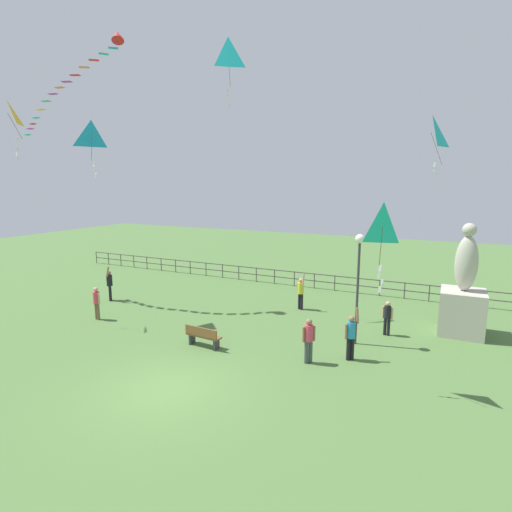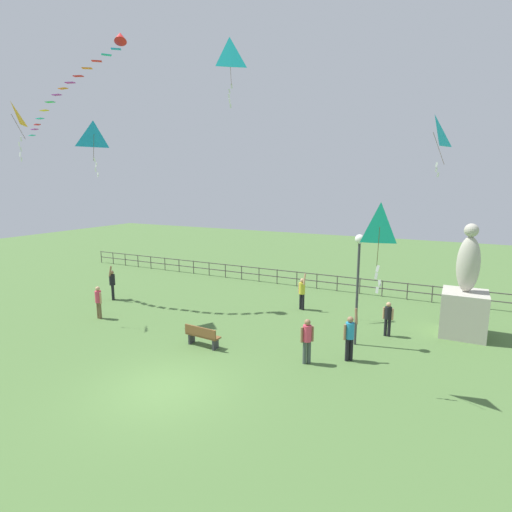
{
  "view_description": "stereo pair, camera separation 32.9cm",
  "coord_description": "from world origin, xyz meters",
  "px_view_note": "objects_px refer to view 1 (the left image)",
  "views": [
    {
      "loc": [
        7.66,
        -9.38,
        6.42
      ],
      "look_at": [
        0.34,
        5.83,
        3.36
      ],
      "focal_mm": 28.33,
      "sensor_mm": 36.0,
      "label": 1
    },
    {
      "loc": [
        7.96,
        -9.24,
        6.42
      ],
      "look_at": [
        0.34,
        5.83,
        3.36
      ],
      "focal_mm": 28.33,
      "sensor_mm": 36.0,
      "label": 2
    }
  ],
  "objects_px": {
    "person_3": "(97,301)",
    "streamer_kite": "(106,47)",
    "statue_monument": "(463,301)",
    "kite_4": "(431,134)",
    "kite_1": "(228,56)",
    "person_4": "(301,291)",
    "lamppost": "(359,265)",
    "park_bench": "(203,336)",
    "person_2": "(387,316)",
    "kite_3": "(92,135)",
    "person_5": "(110,283)",
    "kite_0": "(383,230)",
    "kite_2": "(9,116)",
    "person_1": "(351,334)",
    "person_0": "(309,338)"
  },
  "relations": [
    {
      "from": "person_3",
      "to": "statue_monument",
      "type": "bearing_deg",
      "value": 19.32
    },
    {
      "from": "lamppost",
      "to": "kite_4",
      "type": "distance_m",
      "value": 7.22
    },
    {
      "from": "person_1",
      "to": "kite_3",
      "type": "height_order",
      "value": "kite_3"
    },
    {
      "from": "person_5",
      "to": "streamer_kite",
      "type": "relative_size",
      "value": 0.3
    },
    {
      "from": "lamppost",
      "to": "person_2",
      "type": "distance_m",
      "value": 3.0
    },
    {
      "from": "person_2",
      "to": "kite_3",
      "type": "distance_m",
      "value": 15.02
    },
    {
      "from": "kite_0",
      "to": "kite_1",
      "type": "height_order",
      "value": "kite_1"
    },
    {
      "from": "person_0",
      "to": "park_bench",
      "type": "bearing_deg",
      "value": -174.01
    },
    {
      "from": "person_4",
      "to": "kite_2",
      "type": "xyz_separation_m",
      "value": [
        -10.96,
        -7.22,
        8.3
      ]
    },
    {
      "from": "person_3",
      "to": "park_bench",
      "type": "bearing_deg",
      "value": -5.41
    },
    {
      "from": "statue_monument",
      "to": "kite_4",
      "type": "height_order",
      "value": "kite_4"
    },
    {
      "from": "person_3",
      "to": "streamer_kite",
      "type": "distance_m",
      "value": 12.47
    },
    {
      "from": "statue_monument",
      "to": "streamer_kite",
      "type": "relative_size",
      "value": 0.74
    },
    {
      "from": "park_bench",
      "to": "lamppost",
      "type": "bearing_deg",
      "value": 28.89
    },
    {
      "from": "person_5",
      "to": "kite_1",
      "type": "bearing_deg",
      "value": 14.27
    },
    {
      "from": "kite_1",
      "to": "kite_4",
      "type": "distance_m",
      "value": 9.94
    },
    {
      "from": "kite_1",
      "to": "person_4",
      "type": "bearing_deg",
      "value": 22.37
    },
    {
      "from": "kite_0",
      "to": "streamer_kite",
      "type": "height_order",
      "value": "streamer_kite"
    },
    {
      "from": "kite_0",
      "to": "kite_2",
      "type": "height_order",
      "value": "kite_2"
    },
    {
      "from": "lamppost",
      "to": "person_3",
      "type": "distance_m",
      "value": 12.19
    },
    {
      "from": "person_0",
      "to": "person_1",
      "type": "distance_m",
      "value": 1.6
    },
    {
      "from": "person_4",
      "to": "person_5",
      "type": "bearing_deg",
      "value": -162.96
    },
    {
      "from": "person_1",
      "to": "person_4",
      "type": "bearing_deg",
      "value": 126.69
    },
    {
      "from": "person_2",
      "to": "streamer_kite",
      "type": "height_order",
      "value": "streamer_kite"
    },
    {
      "from": "person_0",
      "to": "kite_0",
      "type": "bearing_deg",
      "value": -26.11
    },
    {
      "from": "statue_monument",
      "to": "person_2",
      "type": "height_order",
      "value": "statue_monument"
    },
    {
      "from": "kite_0",
      "to": "kite_3",
      "type": "xyz_separation_m",
      "value": [
        -12.74,
        1.49,
        3.38
      ]
    },
    {
      "from": "kite_2",
      "to": "kite_3",
      "type": "distance_m",
      "value": 3.6
    },
    {
      "from": "person_5",
      "to": "statue_monument",
      "type": "bearing_deg",
      "value": 9.28
    },
    {
      "from": "kite_0",
      "to": "kite_2",
      "type": "xyz_separation_m",
      "value": [
        -15.85,
        -0.14,
        4.16
      ]
    },
    {
      "from": "kite_1",
      "to": "kite_2",
      "type": "xyz_separation_m",
      "value": [
        -7.63,
        -5.86,
        -2.98
      ]
    },
    {
      "from": "person_4",
      "to": "kite_1",
      "type": "distance_m",
      "value": 11.84
    },
    {
      "from": "kite_4",
      "to": "streamer_kite",
      "type": "distance_m",
      "value": 16.06
    },
    {
      "from": "kite_0",
      "to": "kite_1",
      "type": "distance_m",
      "value": 12.3
    },
    {
      "from": "kite_0",
      "to": "park_bench",
      "type": "bearing_deg",
      "value": 173.29
    },
    {
      "from": "person_2",
      "to": "kite_0",
      "type": "distance_m",
      "value": 6.78
    },
    {
      "from": "statue_monument",
      "to": "person_1",
      "type": "relative_size",
      "value": 2.43
    },
    {
      "from": "person_5",
      "to": "kite_3",
      "type": "distance_m",
      "value": 8.2
    },
    {
      "from": "person_1",
      "to": "kite_3",
      "type": "xyz_separation_m",
      "value": [
        -11.52,
        -0.66,
        7.49
      ]
    },
    {
      "from": "kite_1",
      "to": "kite_4",
      "type": "relative_size",
      "value": 1.19
    },
    {
      "from": "person_1",
      "to": "person_2",
      "type": "relative_size",
      "value": 1.32
    },
    {
      "from": "streamer_kite",
      "to": "person_4",
      "type": "bearing_deg",
      "value": 17.44
    },
    {
      "from": "person_3",
      "to": "streamer_kite",
      "type": "relative_size",
      "value": 0.24
    },
    {
      "from": "lamppost",
      "to": "park_bench",
      "type": "distance_m",
      "value": 6.74
    },
    {
      "from": "kite_0",
      "to": "kite_4",
      "type": "bearing_deg",
      "value": 85.3
    },
    {
      "from": "person_3",
      "to": "kite_2",
      "type": "relative_size",
      "value": 0.62
    },
    {
      "from": "park_bench",
      "to": "kite_4",
      "type": "bearing_deg",
      "value": 44.94
    },
    {
      "from": "kite_0",
      "to": "kite_1",
      "type": "xyz_separation_m",
      "value": [
        -8.22,
        5.72,
        7.14
      ]
    },
    {
      "from": "person_1",
      "to": "person_2",
      "type": "xyz_separation_m",
      "value": [
        0.85,
        3.12,
        -0.13
      ]
    },
    {
      "from": "person_2",
      "to": "streamer_kite",
      "type": "relative_size",
      "value": 0.23
    }
  ]
}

